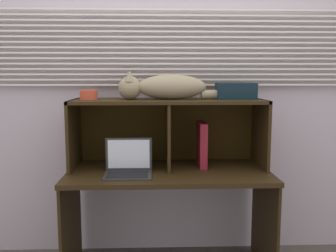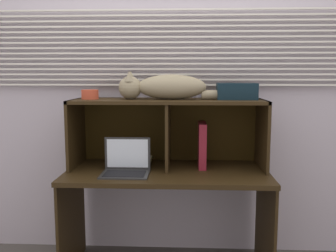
{
  "view_description": "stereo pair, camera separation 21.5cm",
  "coord_description": "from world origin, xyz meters",
  "px_view_note": "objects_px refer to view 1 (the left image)",
  "views": [
    {
      "loc": [
        -0.09,
        -2.26,
        1.34
      ],
      "look_at": [
        0.0,
        0.29,
        0.99
      ],
      "focal_mm": 40.18,
      "sensor_mm": 36.0,
      "label": 1
    },
    {
      "loc": [
        0.12,
        -2.25,
        1.34
      ],
      "look_at": [
        0.0,
        0.29,
        0.99
      ],
      "focal_mm": 40.18,
      "sensor_mm": 36.0,
      "label": 2
    }
  ],
  "objects_px": {
    "laptop": "(128,167)",
    "small_basket": "(89,95)",
    "binder_upright": "(202,144)",
    "book_stack": "(136,163)",
    "storage_box": "(236,91)",
    "cat": "(164,87)"
  },
  "relations": [
    {
      "from": "binder_upright",
      "to": "storage_box",
      "type": "bearing_deg",
      "value": 0.0
    },
    {
      "from": "binder_upright",
      "to": "cat",
      "type": "bearing_deg",
      "value": 180.0
    },
    {
      "from": "cat",
      "to": "storage_box",
      "type": "bearing_deg",
      "value": 0.0
    },
    {
      "from": "cat",
      "to": "laptop",
      "type": "height_order",
      "value": "cat"
    },
    {
      "from": "laptop",
      "to": "small_basket",
      "type": "distance_m",
      "value": 0.56
    },
    {
      "from": "small_basket",
      "to": "cat",
      "type": "bearing_deg",
      "value": 0.0
    },
    {
      "from": "book_stack",
      "to": "storage_box",
      "type": "bearing_deg",
      "value": -0.1
    },
    {
      "from": "binder_upright",
      "to": "book_stack",
      "type": "xyz_separation_m",
      "value": [
        -0.45,
        0.0,
        -0.13
      ]
    },
    {
      "from": "book_stack",
      "to": "small_basket",
      "type": "bearing_deg",
      "value": -179.78
    },
    {
      "from": "binder_upright",
      "to": "small_basket",
      "type": "xyz_separation_m",
      "value": [
        -0.77,
        0.0,
        0.34
      ]
    },
    {
      "from": "cat",
      "to": "book_stack",
      "type": "distance_m",
      "value": 0.56
    },
    {
      "from": "cat",
      "to": "small_basket",
      "type": "height_order",
      "value": "cat"
    },
    {
      "from": "binder_upright",
      "to": "storage_box",
      "type": "xyz_separation_m",
      "value": [
        0.23,
        0.0,
        0.37
      ]
    },
    {
      "from": "book_stack",
      "to": "cat",
      "type": "bearing_deg",
      "value": -0.36
    },
    {
      "from": "book_stack",
      "to": "storage_box",
      "type": "relative_size",
      "value": 0.91
    },
    {
      "from": "small_basket",
      "to": "storage_box",
      "type": "height_order",
      "value": "storage_box"
    },
    {
      "from": "laptop",
      "to": "small_basket",
      "type": "bearing_deg",
      "value": 143.65
    },
    {
      "from": "laptop",
      "to": "small_basket",
      "type": "relative_size",
      "value": 2.59
    },
    {
      "from": "laptop",
      "to": "book_stack",
      "type": "relative_size",
      "value": 1.26
    },
    {
      "from": "small_basket",
      "to": "book_stack",
      "type": "bearing_deg",
      "value": 0.22
    },
    {
      "from": "laptop",
      "to": "storage_box",
      "type": "relative_size",
      "value": 1.14
    },
    {
      "from": "cat",
      "to": "book_stack",
      "type": "bearing_deg",
      "value": 179.64
    }
  ]
}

